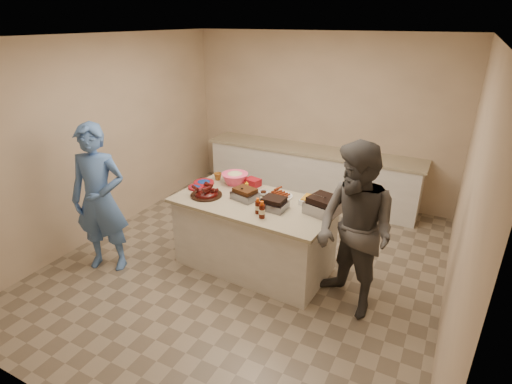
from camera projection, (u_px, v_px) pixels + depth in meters
The scene contains 20 objects.
room at pixel (249, 262), 5.10m from camera, with size 4.50×5.00×2.70m, color #CDB18E, non-canonical shape.
back_counter at pixel (311, 175), 6.71m from camera, with size 3.60×0.64×0.90m, color silver, non-canonical shape.
island at pixel (254, 266), 5.04m from camera, with size 1.89×1.00×0.90m, color silver, non-canonical shape.
rib_platter at pixel (206, 196), 4.83m from camera, with size 0.38×0.38×0.15m, color #450906, non-canonical shape.
pulled_pork_tray at pixel (245, 199), 4.74m from camera, with size 0.29×0.22×0.09m, color #47230F.
brisket_tray at pixel (274, 209), 4.50m from camera, with size 0.28×0.24×0.08m, color black.
roasting_pan at pixel (323, 213), 4.41m from camera, with size 0.33×0.33×0.13m, color gray.
coleslaw_bowl at pixel (235, 184), 5.18m from camera, with size 0.34×0.34×0.24m, color #FB4772, non-canonical shape.
sausage_plate at pixel (280, 197), 4.80m from camera, with size 0.29×0.29×0.05m, color silver.
mac_cheese_dish at pixel (314, 204), 4.61m from camera, with size 0.31×0.22×0.08m, color orange.
bbq_bottle_a at pixel (262, 218), 4.30m from camera, with size 0.07×0.07×0.19m, color #3B0D04.
bbq_bottle_b at pixel (258, 213), 4.40m from camera, with size 0.06×0.06×0.18m, color #3B0D04.
mustard_bottle at pixel (247, 190), 4.99m from camera, with size 0.04×0.04×0.12m, color #E1A50E.
sauce_bowl at pixel (263, 195), 4.86m from camera, with size 0.14×0.04×0.14m, color silver.
plate_stack_large at pixel (204, 184), 5.17m from camera, with size 0.26×0.26×0.03m, color maroon.
plate_stack_small at pixel (196, 188), 5.04m from camera, with size 0.19×0.19×0.03m, color maroon.
plastic_cup at pixel (218, 180), 5.30m from camera, with size 0.10×0.10×0.10m, color brown.
basket_stack at pixel (253, 186), 5.12m from camera, with size 0.19×0.14×0.10m, color maroon.
guest_blue at pixel (111, 264), 5.06m from camera, with size 0.66×1.82×0.44m, color #4D77BD.
guest_gray at pixel (346, 305), 4.34m from camera, with size 0.89×1.83×0.69m, color #514E49.
Camera 1 is at (2.05, -3.80, 2.87)m, focal length 28.00 mm.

